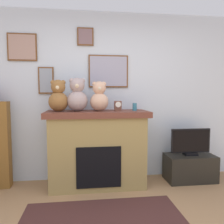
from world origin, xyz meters
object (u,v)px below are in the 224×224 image
(television, at_px, (191,142))
(teddy_bear_tan, at_px, (58,97))
(fireplace, at_px, (97,148))
(teddy_bear_grey, at_px, (77,96))
(candle_jar, at_px, (135,107))
(teddy_bear_cream, at_px, (99,98))
(tv_stand, at_px, (190,168))
(mantel_clock, at_px, (118,106))

(television, xyz_separation_m, teddy_bear_tan, (-1.97, -0.01, 0.70))
(fireplace, bearing_deg, teddy_bear_grey, -176.28)
(candle_jar, bearing_deg, teddy_bear_cream, -179.94)
(fireplace, distance_m, television, 1.43)
(fireplace, xyz_separation_m, teddy_bear_tan, (-0.54, -0.02, 0.74))
(fireplace, xyz_separation_m, television, (1.43, -0.01, 0.05))
(fireplace, relative_size, teddy_bear_grey, 3.09)
(tv_stand, height_order, teddy_bear_cream, teddy_bear_cream)
(teddy_bear_tan, bearing_deg, tv_stand, 0.22)
(candle_jar, bearing_deg, tv_stand, 0.47)
(television, height_order, teddy_bear_tan, teddy_bear_tan)
(teddy_bear_grey, xyz_separation_m, teddy_bear_cream, (0.31, 0.00, -0.02))
(television, relative_size, teddy_bear_cream, 1.45)
(teddy_bear_tan, bearing_deg, television, 0.18)
(tv_stand, bearing_deg, teddy_bear_tan, -179.78)
(teddy_bear_cream, bearing_deg, teddy_bear_grey, -179.99)
(television, bearing_deg, teddy_bear_grey, -179.79)
(fireplace, distance_m, candle_jar, 0.81)
(candle_jar, height_order, teddy_bear_cream, teddy_bear_cream)
(television, xyz_separation_m, candle_jar, (-0.88, -0.01, 0.55))
(candle_jar, xyz_separation_m, mantel_clock, (-0.25, -0.00, 0.02))
(candle_jar, distance_m, teddy_bear_tan, 1.10)
(mantel_clock, relative_size, teddy_bear_grey, 0.30)
(television, bearing_deg, fireplace, 179.52)
(mantel_clock, xyz_separation_m, teddy_bear_grey, (-0.58, 0.00, 0.14))
(television, xyz_separation_m, mantel_clock, (-1.13, -0.01, 0.57))
(candle_jar, bearing_deg, mantel_clock, -179.67)
(mantel_clock, distance_m, teddy_bear_grey, 0.60)
(tv_stand, bearing_deg, fireplace, 179.58)
(television, distance_m, candle_jar, 1.04)
(teddy_bear_grey, bearing_deg, teddy_bear_tan, 179.99)
(fireplace, xyz_separation_m, tv_stand, (1.43, -0.01, -0.35))
(fireplace, bearing_deg, teddy_bear_tan, -178.07)
(mantel_clock, bearing_deg, tv_stand, 0.44)
(mantel_clock, height_order, teddy_bear_tan, teddy_bear_tan)
(teddy_bear_cream, bearing_deg, fireplace, 147.95)
(fireplace, height_order, teddy_bear_grey, teddy_bear_grey)
(tv_stand, xyz_separation_m, teddy_bear_grey, (-1.71, -0.01, 1.11))
(mantel_clock, xyz_separation_m, teddy_bear_cream, (-0.27, 0.00, 0.12))
(teddy_bear_grey, bearing_deg, teddy_bear_cream, 0.01)
(fireplace, bearing_deg, teddy_bear_cream, -32.05)
(television, relative_size, candle_jar, 5.53)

